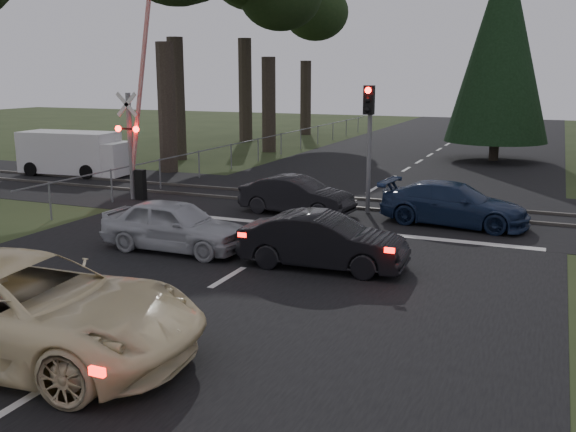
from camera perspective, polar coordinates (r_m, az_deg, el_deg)
The scene contains 17 objects.
ground at distance 12.04m, azimuth -12.19°, elevation -9.44°, with size 120.00×120.00×0.00m, color #283518.
road at distance 20.65m, azimuth 3.80°, elevation 0.08°, with size 14.00×100.00×0.01m, color black.
rail_corridor at distance 22.51m, azimuth 5.47°, elevation 1.09°, with size 120.00×8.00×0.01m, color black.
stop_line at distance 19.00m, azimuth 2.02°, elevation -0.98°, with size 13.00×0.35×0.00m, color silver.
rail_near at distance 21.76m, azimuth 4.84°, elevation 0.82°, with size 120.00×0.12×0.10m, color #59544C.
rail_far at distance 23.26m, azimuth 6.06°, elevation 1.55°, with size 120.00×0.12×0.10m, color #59544C.
crossing_signal at distance 23.51m, azimuth -13.41°, elevation 6.35°, with size 1.62×0.38×6.96m.
traffic_signal_center at distance 20.59m, azimuth 7.19°, elevation 7.85°, with size 0.32×0.48×4.10m.
euc_tree_e at distance 48.64m, azimuth 1.63°, elevation 18.48°, with size 6.00×6.00×13.20m.
conifer_tree at distance 35.25m, azimuth 18.44°, elevation 14.41°, with size 5.20×5.20×11.00m.
fence_left at distance 34.97m, azimuth -1.60°, elevation 5.21°, with size 0.10×36.00×1.20m, color slate, non-canonical shape.
cream_coupe at distance 11.06m, azimuth -22.49°, elevation -7.63°, with size 2.70×5.86×1.63m, color #F7E4B1.
dark_hatchback at distance 14.93m, azimuth 3.17°, elevation -2.28°, with size 1.35×3.87×1.28m, color black.
silver_car at distance 16.64m, azimuth -10.02°, elevation -0.83°, with size 1.55×3.86×1.32m, color #AFB2B7.
blue_sedan at distance 19.79m, azimuth 14.53°, elevation 1.02°, with size 1.78×4.38×1.27m, color #162544.
dark_car_far at distance 20.64m, azimuth 0.79°, elevation 1.81°, with size 1.29×3.70×1.22m, color black.
white_van at distance 30.21m, azimuth -18.25°, elevation 5.30°, with size 5.08×2.25×1.93m.
Camera 1 is at (6.54, -9.08, 4.44)m, focal length 40.00 mm.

